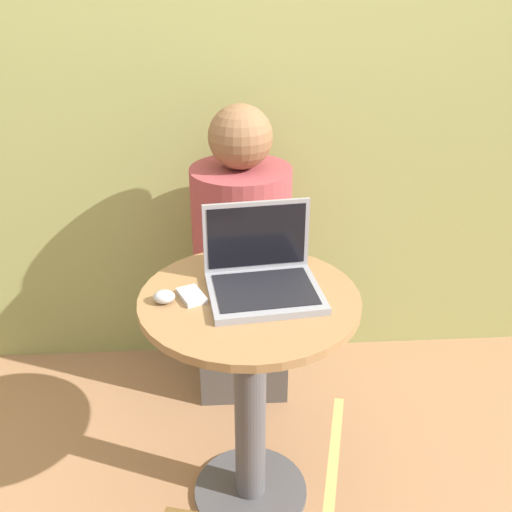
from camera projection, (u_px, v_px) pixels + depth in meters
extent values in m
plane|color=#9E704C|center=(251.00, 493.00, 2.01)|extent=(12.00, 12.00, 0.00)
cube|color=#939956|center=(237.00, 51.00, 2.18)|extent=(7.00, 0.05, 2.60)
cylinder|color=#4C4C51|center=(251.00, 490.00, 2.01)|extent=(0.38, 0.38, 0.02)
cylinder|color=#4C4C51|center=(250.00, 404.00, 1.84)|extent=(0.10, 0.10, 0.73)
cylinder|color=olive|center=(250.00, 300.00, 1.67)|extent=(0.62, 0.62, 0.02)
cube|color=gray|center=(265.00, 293.00, 1.66)|extent=(0.34, 0.29, 0.02)
cube|color=black|center=(265.00, 289.00, 1.66)|extent=(0.29, 0.24, 0.00)
cube|color=gray|center=(256.00, 236.00, 1.72)|extent=(0.31, 0.05, 0.21)
cube|color=black|center=(257.00, 237.00, 1.72)|extent=(0.28, 0.03, 0.19)
cube|color=silver|center=(191.00, 296.00, 1.65)|extent=(0.09, 0.11, 0.02)
ellipsoid|color=#B2B2B7|center=(164.00, 297.00, 1.63)|extent=(0.06, 0.05, 0.04)
cube|color=#4C4742|center=(242.00, 322.00, 2.53)|extent=(0.35, 0.51, 0.45)
cylinder|color=#993D42|center=(242.00, 233.00, 2.20)|extent=(0.36, 0.36, 0.50)
sphere|color=brown|center=(241.00, 137.00, 2.03)|extent=(0.22, 0.22, 0.22)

